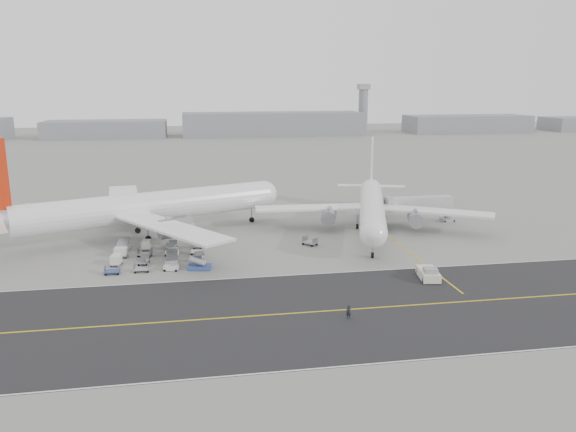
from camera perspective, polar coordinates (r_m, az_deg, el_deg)
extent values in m
plane|color=gray|center=(95.55, -3.24, -5.79)|extent=(700.00, 700.00, 0.00)
cube|color=#252527|center=(79.65, 1.89, -9.77)|extent=(220.00, 32.00, 0.02)
cube|color=gold|center=(79.65, 1.89, -9.75)|extent=(220.00, 0.30, 0.01)
cube|color=silver|center=(94.13, -0.04, -6.05)|extent=(220.00, 0.25, 0.01)
cube|color=silver|center=(65.76, 4.74, -15.04)|extent=(220.00, 0.25, 0.01)
cube|color=gold|center=(107.45, 12.59, -3.91)|extent=(0.30, 40.00, 0.01)
cylinder|color=gray|center=(371.80, 7.63, 10.51)|extent=(6.00, 6.00, 28.00)
cube|color=#9C9CA1|center=(371.41, 7.71, 12.90)|extent=(7.00, 7.00, 3.50)
cylinder|color=white|center=(120.08, -13.78, 0.93)|extent=(52.23, 25.10, 6.15)
sphere|color=white|center=(130.22, -2.46, 2.25)|extent=(6.02, 6.02, 6.02)
cone|color=white|center=(115.24, -27.24, -0.45)|extent=(11.76, 8.94, 5.53)
cube|color=white|center=(104.84, -11.79, -1.17)|extent=(22.30, 27.82, 0.45)
cube|color=white|center=(135.18, -16.35, 1.80)|extent=(10.17, 30.02, 0.45)
cylinder|color=gray|center=(110.69, -11.35, -1.21)|extent=(7.48, 5.92, 3.81)
cylinder|color=gray|center=(131.36, -14.64, 0.90)|extent=(7.48, 5.92, 3.81)
cylinder|color=black|center=(129.95, -3.71, -0.37)|extent=(1.26, 0.89, 1.16)
cylinder|color=black|center=(117.44, -14.00, -2.23)|extent=(1.26, 0.89, 1.16)
cylinder|color=black|center=(124.30, -15.01, -1.44)|extent=(1.26, 0.89, 1.16)
cylinder|color=gray|center=(129.58, -3.72, 0.32)|extent=(0.36, 0.36, 3.23)
cylinder|color=white|center=(122.06, 8.54, 0.84)|extent=(18.03, 43.81, 5.08)
sphere|color=white|center=(100.53, 8.69, -1.85)|extent=(4.98, 4.98, 4.98)
cone|color=white|center=(144.78, 8.43, 2.95)|extent=(6.94, 9.61, 4.57)
cube|color=white|center=(144.24, 8.52, 5.73)|extent=(1.92, 4.79, 10.81)
cube|color=white|center=(145.55, 6.67, 3.11)|extent=(8.46, 4.73, 0.25)
cube|color=white|center=(145.69, 10.18, 3.00)|extent=(8.46, 4.73, 0.25)
cube|color=white|center=(123.72, 2.32, 0.85)|extent=(24.59, 6.80, 0.45)
cube|color=white|center=(124.23, 14.70, 0.47)|extent=(23.58, 17.25, 0.45)
cylinder|color=gray|center=(121.60, 4.18, -0.01)|extent=(4.61, 6.10, 3.15)
cylinder|color=gray|center=(121.95, 12.83, -0.28)|extent=(4.61, 6.10, 3.15)
cylinder|color=black|center=(104.41, 8.58, -3.94)|extent=(0.80, 1.20, 1.10)
cylinder|color=black|center=(124.69, 7.05, -1.05)|extent=(0.80, 1.20, 1.10)
cylinder|color=black|center=(124.80, 9.85, -1.13)|extent=(0.80, 1.20, 1.10)
cylinder|color=gray|center=(104.03, 8.60, -3.23)|extent=(0.36, 0.36, 2.67)
cube|color=beige|center=(95.26, 14.05, -5.73)|extent=(3.80, 6.30, 1.33)
cube|color=#9C9CA1|center=(93.72, 14.28, -5.41)|extent=(2.39, 2.23, 0.86)
cylinder|color=gray|center=(98.69, 13.53, -5.23)|extent=(0.56, 2.47, 0.15)
cylinder|color=black|center=(92.99, 13.63, -6.42)|extent=(0.52, 0.91, 0.86)
cylinder|color=black|center=(93.61, 15.11, -6.38)|extent=(0.52, 0.91, 0.86)
cylinder|color=black|center=(97.19, 13.00, -5.52)|extent=(0.52, 0.91, 0.86)
cylinder|color=black|center=(97.78, 14.42, -5.49)|extent=(0.52, 0.91, 0.86)
cylinder|color=gray|center=(135.29, 15.90, 0.32)|extent=(1.64, 1.64, 4.10)
cube|color=#9C9CA1|center=(135.66, 15.86, -0.37)|extent=(2.70, 2.70, 0.72)
cube|color=#B3B4B8|center=(131.72, 13.18, 1.33)|extent=(15.40, 3.10, 2.66)
cube|color=#9C9CA1|center=(128.96, 10.18, 1.22)|extent=(1.28, 3.29, 3.07)
cylinder|color=black|center=(137.15, 16.07, -0.26)|extent=(0.32, 0.62, 0.61)
imported|color=black|center=(77.76, 6.19, -9.66)|extent=(0.79, 0.60, 1.95)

